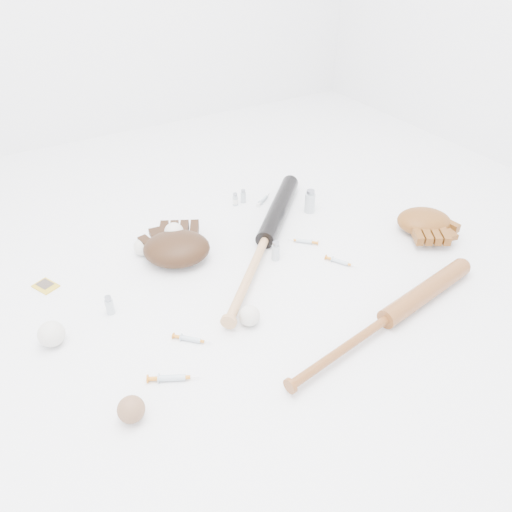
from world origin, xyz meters
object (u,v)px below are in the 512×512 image
bat_dark (265,239)px  pedestal (175,244)px  bat_wood (387,319)px  glove_dark (177,248)px

bat_dark → pedestal: bearing=106.3°
bat_dark → bat_wood: bearing=-124.9°
bat_wood → pedestal: bearing=109.3°
bat_dark → bat_wood: size_ratio=1.15×
bat_wood → glove_dark: size_ratio=3.03×
pedestal → bat_wood: bearing=-61.4°
bat_dark → glove_dark: 0.33m
pedestal → glove_dark: bearing=-107.1°
bat_wood → glove_dark: (-0.41, 0.65, 0.02)m
bat_wood → glove_dark: bearing=113.2°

